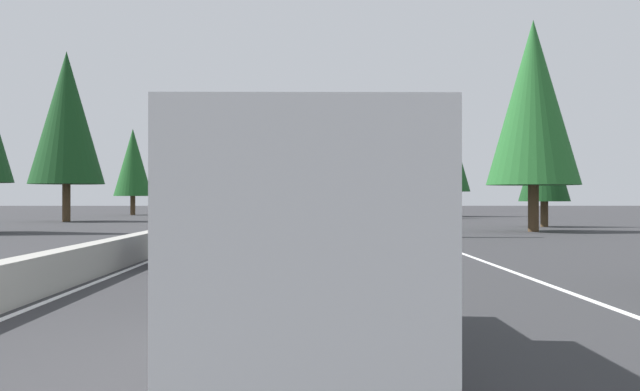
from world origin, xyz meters
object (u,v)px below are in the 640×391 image
sedan_distant_a (335,208)px  conifer_right_distant (402,160)px  conifer_left_mid (66,118)px  conifer_left_far (133,162)px  sedan_distant_b (195,244)px  sign_gantry_overhead (317,140)px  box_truck_mid_right (307,240)px  sedan_mid_center (340,212)px  conifer_right_far (445,147)px  conifer_right_near (533,103)px  minivan_far_center (306,214)px  bus_far_right (364,204)px  pickup_mid_left (309,206)px  conifer_right_mid (544,156)px  box_truck_near_center (338,203)px

sedan_distant_a → conifer_right_distant: size_ratio=0.44×
conifer_left_mid → conifer_left_far: conifer_left_mid is taller
sedan_distant_b → sign_gantry_overhead: bearing=-12.5°
box_truck_mid_right → sedan_distant_b: box_truck_mid_right is taller
sedan_mid_center → conifer_right_far: conifer_right_far is taller
sedan_mid_center → conifer_left_far: conifer_left_far is taller
conifer_right_near → minivan_far_center: bearing=60.8°
sedan_mid_center → bus_far_right: (-29.00, -0.48, 1.03)m
conifer_right_distant → conifer_left_mid: bearing=108.0°
sign_gantry_overhead → conifer_right_far: size_ratio=0.96×
pickup_mid_left → conifer_right_mid: size_ratio=0.65×
sedan_mid_center → pickup_mid_left: pickup_mid_left is taller
sedan_distant_b → box_truck_mid_right: bearing=-166.8°
pickup_mid_left → conifer_left_far: bearing=130.6°
box_truck_mid_right → conifer_right_distant: size_ratio=0.85×
sedan_distant_a → pickup_mid_left: pickup_mid_left is taller
conifer_right_far → conifer_right_distant: (-8.78, 6.01, -1.93)m
conifer_right_near → conifer_right_distant: conifer_right_near is taller
sedan_distant_b → conifer_right_far: conifer_right_far is taller
sign_gantry_overhead → conifer_right_near: conifer_right_near is taller
sedan_distant_a → pickup_mid_left: size_ratio=0.79×
box_truck_near_center → conifer_left_mid: conifer_left_mid is taller
conifer_right_near → conifer_right_mid: bearing=-20.7°
minivan_far_center → bus_far_right: bus_far_right is taller
sedan_mid_center → conifer_right_far: 17.75m
conifer_right_mid → conifer_left_far: bearing=43.3°
sign_gantry_overhead → pickup_mid_left: (76.40, 0.61, -4.39)m
conifer_right_mid → conifer_right_distant: conifer_right_distant is taller
minivan_far_center → conifer_left_far: 48.12m
sedan_distant_b → conifer_right_near: size_ratio=0.33×
sedan_distant_b → sedan_distant_a: size_ratio=1.00×
conifer_right_mid → conifer_right_far: bearing=3.1°
sign_gantry_overhead → minivan_far_center: size_ratio=2.54×
conifer_right_distant → conifer_left_far: 36.62m
conifer_left_far → conifer_right_distant: bearing=-119.1°
conifer_right_near → conifer_left_far: conifer_right_near is taller
sign_gantry_overhead → sedan_distant_b: 19.21m
sign_gantry_overhead → conifer_right_mid: conifer_right_mid is taller
box_truck_mid_right → sedan_distant_a: (101.83, -3.56, -0.93)m
minivan_far_center → conifer_right_far: conifer_right_far is taller
pickup_mid_left → sedan_distant_b: bearing=177.9°
conifer_right_mid → box_truck_near_center: bearing=24.3°
pickup_mid_left → conifer_left_far: 29.73m
box_truck_mid_right → sedan_distant_b: (15.45, 3.63, -0.93)m
conifer_left_mid → conifer_right_far: bearing=-63.2°
pickup_mid_left → conifer_left_mid: 52.67m
conifer_right_mid → conifer_left_mid: conifer_left_mid is taller
conifer_right_far → conifer_left_far: conifer_right_far is taller
sign_gantry_overhead → conifer_left_far: size_ratio=1.16×
sign_gantry_overhead → box_truck_near_center: (46.72, -2.81, -3.69)m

